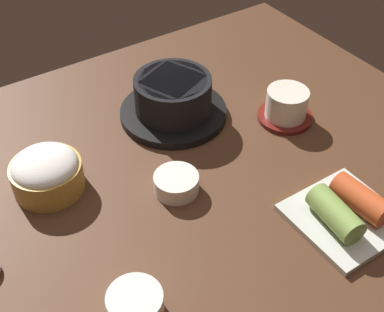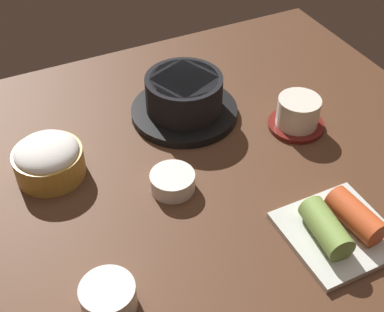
{
  "view_description": "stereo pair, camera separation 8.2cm",
  "coord_description": "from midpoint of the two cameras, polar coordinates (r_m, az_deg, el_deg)",
  "views": [
    {
      "loc": [
        -31.59,
        -52.73,
        59.99
      ],
      "look_at": [
        2.0,
        -2.0,
        5.0
      ],
      "focal_mm": 48.72,
      "sensor_mm": 36.0,
      "label": 1
    },
    {
      "loc": [
        -24.47,
        -56.78,
        59.99
      ],
      "look_at": [
        2.0,
        -2.0,
        5.0
      ],
      "focal_mm": 48.72,
      "sensor_mm": 36.0,
      "label": 2
    }
  ],
  "objects": [
    {
      "name": "stone_pot",
      "position": [
        0.93,
        1.67,
        6.24
      ],
      "size": [
        19.25,
        19.25,
        7.94
      ],
      "color": "black",
      "rests_on": "dining_table"
    },
    {
      "name": "tea_cup_with_saucer",
      "position": [
        0.93,
        13.88,
        4.51
      ],
      "size": [
        9.88,
        9.88,
        5.92
      ],
      "color": "maroon",
      "rests_on": "dining_table"
    },
    {
      "name": "kimchi_plate",
      "position": [
        0.77,
        18.81,
        -7.49
      ],
      "size": [
        14.48,
        14.48,
        4.93
      ],
      "color": "silver",
      "rests_on": "dining_table"
    },
    {
      "name": "side_bowl_near",
      "position": [
        0.67,
        -5.58,
        -15.28
      ],
      "size": [
        7.01,
        7.01,
        3.91
      ],
      "color": "white",
      "rests_on": "dining_table"
    },
    {
      "name": "banchan_cup_center",
      "position": [
        0.8,
        0.78,
        -2.9
      ],
      "size": [
        6.98,
        6.98,
        2.91
      ],
      "color": "white",
      "rests_on": "dining_table"
    },
    {
      "name": "rice_bowl",
      "position": [
        0.83,
        -12.77,
        -0.42
      ],
      "size": [
        10.94,
        10.94,
        6.55
      ],
      "color": "#B78C38",
      "rests_on": "dining_table"
    },
    {
      "name": "dining_table",
      "position": [
        0.85,
        0.95,
        -1.7
      ],
      "size": [
        100.0,
        76.0,
        2.0
      ],
      "primitive_type": "cube",
      "color": "#4C2D1C",
      "rests_on": "ground"
    }
  ]
}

